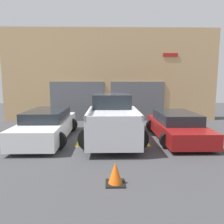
# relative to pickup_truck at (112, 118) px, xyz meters

# --- Properties ---
(ground_plane) EXTENTS (28.00, 28.00, 0.00)m
(ground_plane) POSITION_rel_pickup_truck_xyz_m (0.00, 1.17, -0.88)
(ground_plane) COLOR #3D3D3F
(shophouse_building) EXTENTS (13.25, 0.68, 5.65)m
(shophouse_building) POSITION_rel_pickup_truck_xyz_m (-0.01, 4.46, 1.90)
(shophouse_building) COLOR tan
(shophouse_building) RESTS_ON ground
(pickup_truck) EXTENTS (2.51, 5.05, 1.85)m
(pickup_truck) POSITION_rel_pickup_truck_xyz_m (0.00, 0.00, 0.00)
(pickup_truck) COLOR silver
(pickup_truck) RESTS_ON ground
(sedan_white) EXTENTS (2.16, 4.63, 1.25)m
(sedan_white) POSITION_rel_pickup_truck_xyz_m (-2.77, -0.24, -0.27)
(sedan_white) COLOR white
(sedan_white) RESTS_ON ground
(sedan_side) EXTENTS (2.11, 4.40, 1.14)m
(sedan_side) POSITION_rel_pickup_truck_xyz_m (2.77, -0.24, -0.33)
(sedan_side) COLOR maroon
(sedan_side) RESTS_ON ground
(parking_stripe_far_left) EXTENTS (0.12, 2.20, 0.01)m
(parking_stripe_far_left) POSITION_rel_pickup_truck_xyz_m (-4.15, -0.26, -0.87)
(parking_stripe_far_left) COLOR gold
(parking_stripe_far_left) RESTS_ON ground
(parking_stripe_left) EXTENTS (0.12, 2.20, 0.01)m
(parking_stripe_left) POSITION_rel_pickup_truck_xyz_m (-1.38, -0.26, -0.87)
(parking_stripe_left) COLOR gold
(parking_stripe_left) RESTS_ON ground
(parking_stripe_centre) EXTENTS (0.12, 2.20, 0.01)m
(parking_stripe_centre) POSITION_rel_pickup_truck_xyz_m (1.38, -0.26, -0.87)
(parking_stripe_centre) COLOR gold
(parking_stripe_centre) RESTS_ON ground
(parking_stripe_right) EXTENTS (0.12, 2.20, 0.01)m
(parking_stripe_right) POSITION_rel_pickup_truck_xyz_m (4.15, -0.26, -0.87)
(parking_stripe_right) COLOR gold
(parking_stripe_right) RESTS_ON ground
(traffic_cone) EXTENTS (0.47, 0.47, 0.55)m
(traffic_cone) POSITION_rel_pickup_truck_xyz_m (-0.02, -4.39, -0.62)
(traffic_cone) COLOR black
(traffic_cone) RESTS_ON ground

